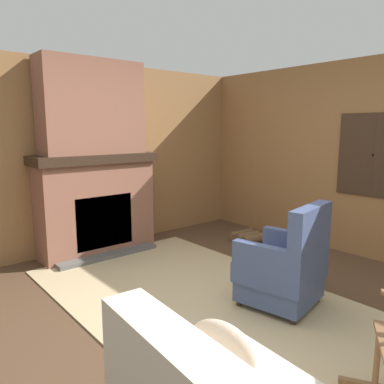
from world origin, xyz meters
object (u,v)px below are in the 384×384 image
firewood_stack (247,237)px  storage_case (112,147)px  armchair (285,269)px  oil_lamp_vase (64,147)px

firewood_stack → storage_case: bearing=-122.3°
firewood_stack → storage_case: storage_case is taller
armchair → oil_lamp_vase: oil_lamp_vase is taller
firewood_stack → storage_case: (-0.98, -1.55, 1.27)m
armchair → oil_lamp_vase: size_ratio=3.56×
firewood_stack → oil_lamp_vase: (-0.98, -2.18, 1.29)m
oil_lamp_vase → storage_case: (0.00, 0.63, -0.02)m
oil_lamp_vase → firewood_stack: bearing=65.8°
oil_lamp_vase → storage_case: bearing=90.0°
armchair → storage_case: storage_case is taller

